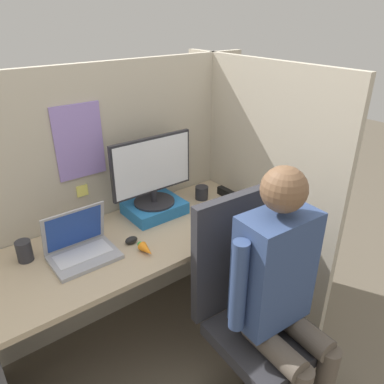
# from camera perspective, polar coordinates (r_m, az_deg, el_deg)

# --- Properties ---
(ground_plane) EXTENTS (12.00, 12.00, 0.00)m
(ground_plane) POSITION_cam_1_polar(r_m,az_deg,el_deg) (2.35, -3.18, -26.18)
(ground_plane) COLOR #665B4C
(cubicle_panel_back) EXTENTS (2.11, 0.05, 1.62)m
(cubicle_panel_back) POSITION_cam_1_polar(r_m,az_deg,el_deg) (2.27, -13.30, -1.94)
(cubicle_panel_back) COLOR #B7AD99
(cubicle_panel_back) RESTS_ON ground
(cubicle_panel_right) EXTENTS (0.04, 1.26, 1.62)m
(cubicle_panel_right) POSITION_cam_1_polar(r_m,az_deg,el_deg) (2.41, 9.09, 0.07)
(cubicle_panel_right) COLOR #B7AD99
(cubicle_panel_right) RESTS_ON ground
(desk) EXTENTS (1.61, 0.64, 0.76)m
(desk) POSITION_cam_1_polar(r_m,az_deg,el_deg) (2.13, -8.57, -10.92)
(desk) COLOR tan
(desk) RESTS_ON ground
(paper_box) EXTENTS (0.33, 0.26, 0.07)m
(paper_box) POSITION_cam_1_polar(r_m,az_deg,el_deg) (2.22, -5.72, -2.42)
(paper_box) COLOR #236BAD
(paper_box) RESTS_ON desk
(monitor) EXTENTS (0.50, 0.24, 0.40)m
(monitor) POSITION_cam_1_polar(r_m,az_deg,el_deg) (2.12, -6.04, 3.27)
(monitor) COLOR #232328
(monitor) RESTS_ON paper_box
(laptop) EXTENTS (0.31, 0.23, 0.24)m
(laptop) POSITION_cam_1_polar(r_m,az_deg,el_deg) (1.92, -16.51, -8.19)
(laptop) COLOR #99999E
(laptop) RESTS_ON desk
(mouse) EXTENTS (0.07, 0.04, 0.04)m
(mouse) POSITION_cam_1_polar(r_m,az_deg,el_deg) (1.98, -9.24, -7.25)
(mouse) COLOR black
(mouse) RESTS_ON desk
(stapler) EXTENTS (0.04, 0.16, 0.05)m
(stapler) POSITION_cam_1_polar(r_m,az_deg,el_deg) (2.42, 5.41, -0.23)
(stapler) COLOR black
(stapler) RESTS_ON desk
(carrot_toy) EXTENTS (0.05, 0.12, 0.05)m
(carrot_toy) POSITION_cam_1_polar(r_m,az_deg,el_deg) (1.88, -6.97, -8.72)
(carrot_toy) COLOR orange
(carrot_toy) RESTS_ON desk
(office_chair) EXTENTS (0.53, 0.57, 1.09)m
(office_chair) POSITION_cam_1_polar(r_m,az_deg,el_deg) (1.95, 8.79, -16.77)
(office_chair) COLOR #2D2D33
(office_chair) RESTS_ON ground
(person) EXTENTS (0.48, 0.43, 1.31)m
(person) POSITION_cam_1_polar(r_m,az_deg,el_deg) (1.73, 13.55, -14.08)
(person) COLOR brown
(person) RESTS_ON ground
(coffee_mug) EXTENTS (0.08, 0.08, 0.08)m
(coffee_mug) POSITION_cam_1_polar(r_m,az_deg,el_deg) (2.38, 1.49, -0.11)
(coffee_mug) COLOR #232328
(coffee_mug) RESTS_ON desk
(pen_cup) EXTENTS (0.07, 0.07, 0.11)m
(pen_cup) POSITION_cam_1_polar(r_m,az_deg,el_deg) (1.98, -24.19, -8.21)
(pen_cup) COLOR #28282D
(pen_cup) RESTS_ON desk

